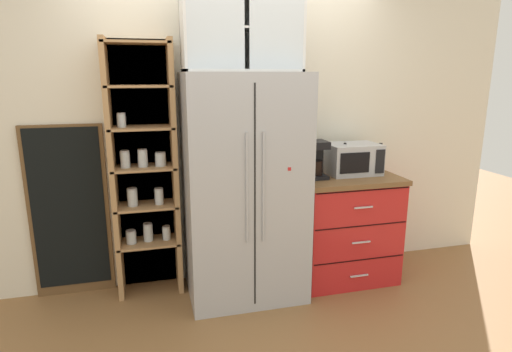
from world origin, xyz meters
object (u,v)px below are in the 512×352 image
Objects in this scene: microwave at (352,159)px; coffee_maker at (314,159)px; chalkboard_menu at (69,212)px; mug_cream at (347,171)px; mug_sage at (350,172)px; refrigerator at (244,188)px; bottle_clear at (380,159)px; bottle_green at (344,160)px.

microwave is 0.37m from coffee_maker.
mug_cream is at bearing -7.25° from chalkboard_menu.
coffee_maker is 2.73× the size of mug_sage.
chalkboard_menu is (-2.25, 0.33, -0.27)m from mug_sage.
refrigerator is 1.00m from microwave.
refrigerator reaches higher than mug_sage.
microwave is 0.30m from bottle_clear.
bottle_green is 2.29m from chalkboard_menu.
refrigerator is 0.91m from mug_cream.
coffee_maker is at bearing -172.11° from bottle_clear.
refrigerator reaches higher than chalkboard_menu.
microwave is 2.36m from chalkboard_menu.
microwave is at bearing 5.25° from refrigerator.
microwave is 1.78× the size of bottle_clear.
mug_sage is at bearing -11.11° from coffee_maker.
coffee_maker is 0.30m from bottle_green.
refrigerator is 0.92m from bottle_green.
coffee_maker is 2.01m from chalkboard_menu.
refrigerator is 1.40m from chalkboard_menu.
chalkboard_menu is (-1.35, 0.32, -0.19)m from refrigerator.
coffee_maker is at bearing 177.76° from mug_cream.
coffee_maker is 1.26× the size of bottle_clear.
microwave is (0.98, 0.09, 0.17)m from refrigerator.
bottle_green is at bearing 175.03° from microwave.
mug_cream is 0.48× the size of bottle_clear.
bottle_clear is (0.66, 0.09, -0.05)m from coffee_maker.
bottle_green is at bearing -5.75° from chalkboard_menu.
refrigerator is 5.73× the size of coffee_maker.
microwave is 3.68× the size of mug_cream.
refrigerator is 0.64m from coffee_maker.
microwave is at bearing 37.17° from mug_cream.
refrigerator reaches higher than bottle_green.
bottle_clear is 0.37m from bottle_green.
refrigerator is at bearing -173.75° from bottle_clear.
mug_sage is (0.00, -0.05, -0.00)m from mug_cream.
microwave is at bearing 6.55° from coffee_maker.
mug_sage is (0.91, -0.01, 0.08)m from refrigerator.
microwave is 0.32× the size of chalkboard_menu.
bottle_clear is (0.36, 0.15, 0.06)m from mug_sage.
microwave is at bearing -4.97° from bottle_green.
bottle_clear is 0.18× the size of chalkboard_menu.
refrigerator is at bearing -175.54° from coffee_maker.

